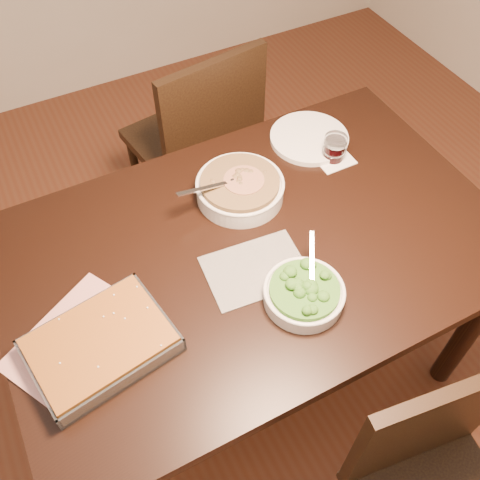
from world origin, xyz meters
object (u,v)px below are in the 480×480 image
(stew_bowl, at_px, (240,188))
(chair_far, at_px, (200,139))
(broccoli_bowl, at_px, (304,293))
(wine_tumbler, at_px, (335,147))
(dinner_plate, at_px, (309,138))
(table, at_px, (255,263))
(baking_dish, at_px, (101,345))

(stew_bowl, relative_size, chair_far, 0.32)
(broccoli_bowl, height_order, wine_tumbler, wine_tumbler)
(broccoli_bowl, height_order, dinner_plate, broccoli_bowl)
(stew_bowl, distance_m, dinner_plate, 0.34)
(broccoli_bowl, height_order, chair_far, chair_far)
(stew_bowl, bearing_deg, chair_far, 79.30)
(stew_bowl, distance_m, chair_far, 0.62)
(stew_bowl, xyz_separation_m, dinner_plate, (0.32, 0.12, -0.03))
(chair_far, bearing_deg, table, 69.80)
(baking_dish, bearing_deg, stew_bowl, 20.33)
(broccoli_bowl, xyz_separation_m, baking_dish, (-0.50, 0.10, -0.00))
(wine_tumbler, bearing_deg, chair_far, 113.67)
(baking_dish, distance_m, chair_far, 1.08)
(table, relative_size, dinner_plate, 5.47)
(baking_dish, bearing_deg, table, 4.63)
(baking_dish, height_order, dinner_plate, baking_dish)
(wine_tumbler, bearing_deg, broccoli_bowl, -131.55)
(table, relative_size, wine_tumbler, 17.10)
(table, bearing_deg, chair_far, 78.50)
(broccoli_bowl, distance_m, baking_dish, 0.51)
(table, bearing_deg, dinner_plate, 39.64)
(stew_bowl, bearing_deg, broccoli_bowl, -93.29)
(baking_dish, relative_size, dinner_plate, 1.40)
(table, height_order, dinner_plate, dinner_plate)
(table, relative_size, chair_far, 1.52)
(chair_far, bearing_deg, wine_tumbler, 104.97)
(dinner_plate, bearing_deg, broccoli_bowl, -123.35)
(wine_tumbler, distance_m, chair_far, 0.65)
(stew_bowl, distance_m, broccoli_bowl, 0.40)
(table, height_order, stew_bowl, stew_bowl)
(wine_tumbler, relative_size, chair_far, 0.09)
(stew_bowl, xyz_separation_m, wine_tumbler, (0.34, 0.01, 0.01))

